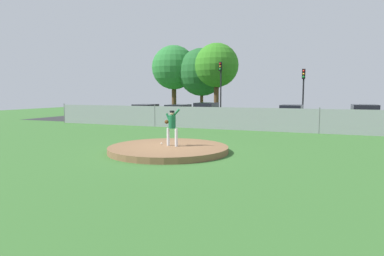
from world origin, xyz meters
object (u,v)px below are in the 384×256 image
parked_car_charcoal (364,117)px  baseball (162,143)px  traffic_light_near (221,81)px  pitcher_youth (172,124)px  parked_car_navy (291,116)px  parked_car_champagne (146,113)px  traffic_light_far (303,86)px  traffic_cone_orange (319,124)px  parked_car_silver (178,113)px  parked_car_slate (206,113)px

parked_car_charcoal → baseball: bearing=-124.8°
traffic_light_near → pitcher_youth: bearing=-79.2°
parked_car_navy → parked_car_champagne: 13.28m
baseball → traffic_light_far: (5.01, 18.35, 2.99)m
traffic_cone_orange → parked_car_champagne: bearing=-178.7°
parked_car_navy → parked_car_champagne: parked_car_navy is taller
parked_car_navy → traffic_cone_orange: bearing=7.1°
parked_car_navy → parked_car_charcoal: size_ratio=1.09×
pitcher_youth → parked_car_champagne: (-9.47, 14.08, -0.50)m
parked_car_silver → parked_car_slate: size_ratio=1.05×
pitcher_youth → parked_car_charcoal: 16.87m
parked_car_charcoal → parked_car_slate: (-12.66, 0.59, -0.00)m
parked_car_navy → parked_car_slate: 7.49m
pitcher_youth → parked_car_slate: pitcher_youth is taller
parked_car_slate → pitcher_youth: bearing=-76.2°
parked_car_charcoal → traffic_light_near: (-12.60, 4.59, 3.01)m
parked_car_silver → traffic_light_far: 11.68m
parked_car_slate → traffic_cone_orange: 9.56m
traffic_cone_orange → traffic_light_near: (-9.47, 4.41, 3.60)m
traffic_light_near → parked_car_slate: bearing=-90.9°
parked_car_champagne → pitcher_youth: bearing=-56.1°
parked_car_slate → parked_car_charcoal: bearing=-2.7°
parked_car_silver → traffic_light_near: (2.78, 4.14, 3.09)m
baseball → parked_car_navy: (4.49, 13.87, 0.51)m
baseball → traffic_light_near: size_ratio=0.01×
parked_car_silver → parked_car_slate: (2.72, 0.14, 0.08)m
traffic_light_far → parked_car_navy: bearing=-96.6°
pitcher_youth → parked_car_silver: (-6.38, 14.71, -0.49)m
baseball → parked_car_charcoal: (9.69, 13.95, 0.54)m
parked_car_silver → baseball: bearing=-68.5°
parked_car_navy → traffic_cone_orange: size_ratio=8.17×
baseball → parked_car_champagne: parked_car_champagne is taller
pitcher_youth → parked_car_charcoal: pitcher_youth is taller
pitcher_youth → traffic_light_near: bearing=100.8°
pitcher_youth → parked_car_slate: (-3.65, 14.85, -0.41)m
pitcher_youth → baseball: bearing=156.3°
traffic_cone_orange → parked_car_slate: bearing=177.5°
parked_car_slate → traffic_light_near: 5.00m
parked_car_charcoal → traffic_light_near: bearing=160.0°
traffic_cone_orange → traffic_light_near: traffic_light_near is taller
parked_car_charcoal → traffic_light_near: traffic_light_near is taller
parked_car_champagne → traffic_cone_orange: bearing=1.3°
baseball → traffic_cone_orange: bearing=65.1°
baseball → traffic_light_far: traffic_light_far is taller
pitcher_youth → baseball: size_ratio=22.98×
pitcher_youth → parked_car_champagne: pitcher_youth is taller
traffic_cone_orange → parked_car_navy: bearing=-172.9°
traffic_light_near → traffic_light_far: bearing=-1.4°
parked_car_champagne → traffic_light_near: traffic_light_near is taller
baseball → parked_car_charcoal: 17.00m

